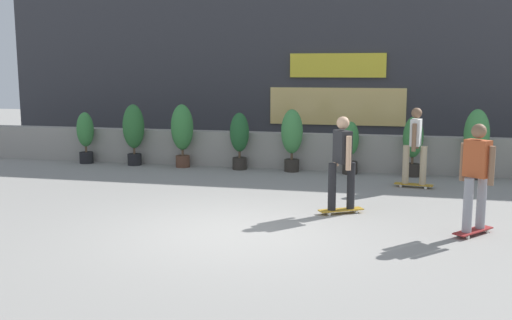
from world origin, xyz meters
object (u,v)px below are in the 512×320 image
(potted_plant_5, at_px, (350,145))
(skater_mid_plaza, at_px, (342,160))
(potted_plant_0, at_px, (85,134))
(potted_plant_1, at_px, (134,130))
(potted_plant_7, at_px, (476,138))
(skater_foreground, at_px, (476,174))
(potted_plant_2, at_px, (182,130))
(potted_plant_6, at_px, (413,142))
(potted_plant_4, at_px, (292,135))
(skater_by_wall_right, at_px, (415,144))
(potted_plant_3, at_px, (239,137))

(potted_plant_5, height_order, skater_mid_plaza, skater_mid_plaza)
(potted_plant_0, distance_m, potted_plant_1, 1.40)
(potted_plant_7, relative_size, skater_mid_plaza, 0.94)
(skater_foreground, bearing_deg, potted_plant_7, 82.94)
(potted_plant_0, distance_m, skater_foreground, 10.43)
(skater_foreground, relative_size, skater_mid_plaza, 1.00)
(potted_plant_2, bearing_deg, skater_foreground, -36.89)
(potted_plant_1, bearing_deg, skater_foreground, -31.88)
(potted_plant_6, bearing_deg, skater_foreground, -80.81)
(potted_plant_0, height_order, skater_foreground, skater_foreground)
(potted_plant_2, bearing_deg, potted_plant_5, 0.00)
(potted_plant_0, distance_m, potted_plant_4, 5.57)
(potted_plant_1, bearing_deg, potted_plant_7, 0.00)
(potted_plant_0, bearing_deg, potted_plant_6, 0.00)
(potted_plant_5, height_order, skater_by_wall_right, skater_by_wall_right)
(skater_foreground, distance_m, skater_by_wall_right, 3.61)
(potted_plant_4, distance_m, potted_plant_5, 1.43)
(potted_plant_1, bearing_deg, potted_plant_4, -0.00)
(potted_plant_1, xyz_separation_m, potted_plant_5, (5.60, 0.00, -0.24))
(potted_plant_2, height_order, skater_foreground, skater_foreground)
(potted_plant_1, relative_size, potted_plant_7, 0.99)
(potted_plant_2, height_order, potted_plant_3, potted_plant_2)
(potted_plant_1, relative_size, potted_plant_3, 1.12)
(potted_plant_4, distance_m, potted_plant_7, 4.25)
(skater_by_wall_right, bearing_deg, skater_foreground, -77.53)
(potted_plant_3, xyz_separation_m, potted_plant_7, (5.58, 0.00, 0.12))
(potted_plant_1, bearing_deg, potted_plant_0, -180.00)
(potted_plant_2, bearing_deg, skater_mid_plaza, -42.14)
(potted_plant_0, height_order, potted_plant_4, potted_plant_4)
(potted_plant_2, bearing_deg, skater_by_wall_right, -13.26)
(skater_mid_plaza, bearing_deg, potted_plant_6, 72.10)
(potted_plant_2, distance_m, potted_plant_6, 5.70)
(potted_plant_4, bearing_deg, potted_plant_6, 0.00)
(potted_plant_3, bearing_deg, skater_by_wall_right, -17.77)
(potted_plant_7, relative_size, skater_foreground, 0.94)
(potted_plant_3, distance_m, potted_plant_5, 2.75)
(potted_plant_2, relative_size, potted_plant_7, 1.00)
(potted_plant_6, relative_size, skater_mid_plaza, 0.83)
(skater_foreground, bearing_deg, potted_plant_5, 114.62)
(potted_plant_4, relative_size, potted_plant_5, 1.21)
(potted_plant_2, xyz_separation_m, skater_foreground, (6.49, -4.87, -0.01))
(potted_plant_1, height_order, potted_plant_7, potted_plant_7)
(potted_plant_3, height_order, potted_plant_5, potted_plant_3)
(potted_plant_2, xyz_separation_m, potted_plant_7, (7.09, 0.00, -0.01))
(potted_plant_4, height_order, skater_mid_plaza, skater_mid_plaza)
(potted_plant_3, bearing_deg, potted_plant_5, 0.00)
(potted_plant_4, bearing_deg, potted_plant_0, 180.00)
(potted_plant_5, relative_size, skater_foreground, 0.74)
(potted_plant_3, bearing_deg, skater_mid_plaza, -54.02)
(potted_plant_3, distance_m, potted_plant_6, 4.19)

